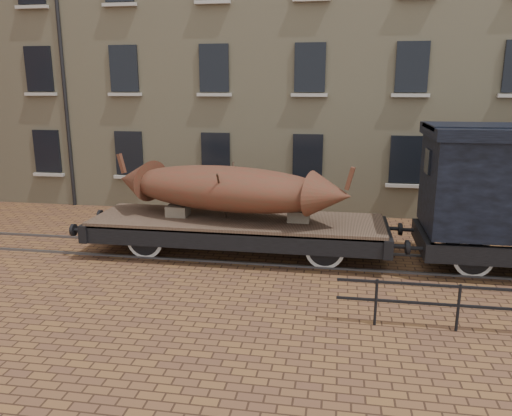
# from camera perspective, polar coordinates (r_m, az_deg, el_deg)

# --- Properties ---
(ground) EXTENTS (90.00, 90.00, 0.00)m
(ground) POSITION_cam_1_polar(r_m,az_deg,el_deg) (14.47, 0.45, -5.51)
(ground) COLOR brown
(warehouse_cream) EXTENTS (40.00, 10.19, 14.00)m
(warehouse_cream) POSITION_cam_1_polar(r_m,az_deg,el_deg) (23.58, 12.21, 18.96)
(warehouse_cream) COLOR tan
(warehouse_cream) RESTS_ON ground
(rail_track) EXTENTS (30.00, 1.52, 0.06)m
(rail_track) POSITION_cam_1_polar(r_m,az_deg,el_deg) (14.46, 0.45, -5.40)
(rail_track) COLOR #59595E
(rail_track) RESTS_ON ground
(flatcar_wagon) EXTENTS (9.32, 2.53, 1.41)m
(flatcar_wagon) POSITION_cam_1_polar(r_m,az_deg,el_deg) (14.31, -2.16, -2.05)
(flatcar_wagon) COLOR brown
(flatcar_wagon) RESTS_ON ground
(iron_boat) EXTENTS (7.18, 3.19, 1.70)m
(iron_boat) POSITION_cam_1_polar(r_m,az_deg,el_deg) (14.12, -3.44, 2.27)
(iron_boat) COLOR #5D261A
(iron_boat) RESTS_ON flatcar_wagon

